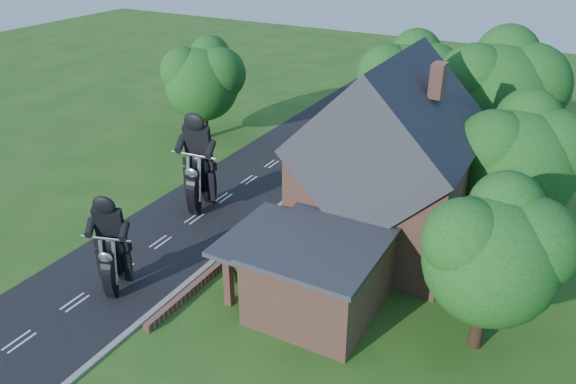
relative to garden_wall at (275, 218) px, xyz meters
The scene contains 19 objects.
ground 6.60m from the garden_wall, 130.70° to the right, with size 120.00×120.00×0.00m, color #265217.
road 6.60m from the garden_wall, 130.70° to the right, with size 7.00×80.00×0.02m, color black.
kerb 5.04m from the garden_wall, 97.41° to the right, with size 0.30×80.00×0.12m, color gray.
garden_wall is the anchor object (origin of this frame).
house 7.52m from the garden_wall, ahead, with size 9.54×8.64×10.24m.
annex 8.19m from the garden_wall, 46.16° to the right, with size 7.05×5.94×3.44m.
tree_annex_side 14.45m from the garden_wall, 20.89° to the right, with size 5.64×5.20×7.48m.
tree_house_right 13.80m from the garden_wall, 16.32° to the left, with size 6.51×6.00×8.40m.
tree_behind_house 16.06m from the garden_wall, 48.43° to the left, with size 7.81×7.20×10.08m.
tree_behind_left 13.88m from the garden_wall, 72.34° to the left, with size 6.94×6.40×9.16m.
tree_far_road 15.13m from the garden_wall, 140.77° to the left, with size 6.08×5.60×7.84m.
shrub_a 6.09m from the garden_wall, 80.54° to the right, with size 0.90×0.90×1.10m, color #133912.
shrub_b 3.66m from the garden_wall, 74.05° to the right, with size 0.90×0.90×1.10m, color #133912.
shrub_c 1.46m from the garden_wall, 45.00° to the right, with size 0.90×0.90×1.10m, color #133912.
shrub_d 4.14m from the garden_wall, 75.96° to the left, with size 0.90×0.90×1.10m, color #133912.
shrub_e 6.59m from the garden_wall, 81.25° to the left, with size 0.90×0.90×1.10m, color #133912.
shrub_f 9.06m from the garden_wall, 83.66° to the left, with size 0.90×0.90×1.10m, color #133912.
motorcycle_lead 9.78m from the garden_wall, 109.36° to the right, with size 0.41×1.63×1.52m, color black, non-canonical shape.
motorcycle_follow 4.72m from the garden_wall, behind, with size 0.50×1.97×1.84m, color black, non-canonical shape.
Camera 1 is at (18.65, -19.50, 16.20)m, focal length 35.00 mm.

